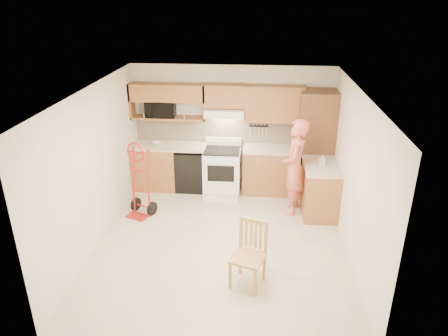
# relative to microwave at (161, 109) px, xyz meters

# --- Properties ---
(floor) EXTENTS (4.00, 4.50, 0.02)m
(floor) POSITION_rel_microwave_xyz_m (1.40, -2.08, -1.66)
(floor) COLOR beige
(floor) RESTS_ON ground
(ceiling) EXTENTS (4.00, 4.50, 0.02)m
(ceiling) POSITION_rel_microwave_xyz_m (1.40, -2.08, 0.86)
(ceiling) COLOR white
(ceiling) RESTS_ON ground
(wall_back) EXTENTS (4.00, 0.02, 2.50)m
(wall_back) POSITION_rel_microwave_xyz_m (1.40, 0.17, -0.40)
(wall_back) COLOR #F4EBCB
(wall_back) RESTS_ON ground
(wall_front) EXTENTS (4.00, 0.02, 2.50)m
(wall_front) POSITION_rel_microwave_xyz_m (1.40, -4.34, -0.40)
(wall_front) COLOR #F4EBCB
(wall_front) RESTS_ON ground
(wall_left) EXTENTS (0.02, 4.50, 2.50)m
(wall_left) POSITION_rel_microwave_xyz_m (-0.61, -2.08, -0.40)
(wall_left) COLOR #F4EBCB
(wall_left) RESTS_ON ground
(wall_right) EXTENTS (0.02, 4.50, 2.50)m
(wall_right) POSITION_rel_microwave_xyz_m (3.41, -2.08, -0.40)
(wall_right) COLOR #F4EBCB
(wall_right) RESTS_ON ground
(backsplash) EXTENTS (3.92, 0.03, 0.55)m
(backsplash) POSITION_rel_microwave_xyz_m (1.40, 0.15, -0.45)
(backsplash) COLOR beige
(backsplash) RESTS_ON wall_back
(lower_cab_left) EXTENTS (0.90, 0.60, 0.90)m
(lower_cab_left) POSITION_rel_microwave_xyz_m (-0.15, -0.14, -1.20)
(lower_cab_left) COLOR #A7733B
(lower_cab_left) RESTS_ON ground
(dishwasher) EXTENTS (0.60, 0.60, 0.85)m
(dishwasher) POSITION_rel_microwave_xyz_m (0.60, -0.14, -1.22)
(dishwasher) COLOR black
(dishwasher) RESTS_ON ground
(lower_cab_right) EXTENTS (1.14, 0.60, 0.90)m
(lower_cab_right) POSITION_rel_microwave_xyz_m (2.23, -0.14, -1.20)
(lower_cab_right) COLOR #A7733B
(lower_cab_right) RESTS_ON ground
(countertop_left) EXTENTS (1.50, 0.63, 0.04)m
(countertop_left) POSITION_rel_microwave_xyz_m (0.15, -0.13, -0.73)
(countertop_left) COLOR #BFAE95
(countertop_left) RESTS_ON lower_cab_left
(countertop_right) EXTENTS (1.14, 0.63, 0.04)m
(countertop_right) POSITION_rel_microwave_xyz_m (2.23, -0.13, -0.73)
(countertop_right) COLOR #BFAE95
(countertop_right) RESTS_ON lower_cab_right
(cab_return_right) EXTENTS (0.60, 1.00, 0.90)m
(cab_return_right) POSITION_rel_microwave_xyz_m (3.10, -0.94, -1.20)
(cab_return_right) COLOR #A7733B
(cab_return_right) RESTS_ON ground
(countertop_return) EXTENTS (0.63, 1.00, 0.04)m
(countertop_return) POSITION_rel_microwave_xyz_m (3.10, -0.94, -0.73)
(countertop_return) COLOR #BFAE95
(countertop_return) RESTS_ON cab_return_right
(pantry_tall) EXTENTS (0.70, 0.60, 2.10)m
(pantry_tall) POSITION_rel_microwave_xyz_m (3.05, -0.14, -0.60)
(pantry_tall) COLOR brown
(pantry_tall) RESTS_ON ground
(upper_cab_left) EXTENTS (1.50, 0.33, 0.34)m
(upper_cab_left) POSITION_rel_microwave_xyz_m (0.15, 0.00, 0.33)
(upper_cab_left) COLOR #A7733B
(upper_cab_left) RESTS_ON wall_back
(upper_shelf_mw) EXTENTS (1.50, 0.33, 0.04)m
(upper_shelf_mw) POSITION_rel_microwave_xyz_m (0.15, 0.00, -0.18)
(upper_shelf_mw) COLOR #A7733B
(upper_shelf_mw) RESTS_ON wall_back
(upper_cab_center) EXTENTS (0.76, 0.33, 0.44)m
(upper_cab_center) POSITION_rel_microwave_xyz_m (1.28, 0.00, 0.29)
(upper_cab_center) COLOR #A7733B
(upper_cab_center) RESTS_ON wall_back
(upper_cab_right) EXTENTS (1.14, 0.33, 0.70)m
(upper_cab_right) POSITION_rel_microwave_xyz_m (2.23, 0.00, 0.15)
(upper_cab_right) COLOR #A7733B
(upper_cab_right) RESTS_ON wall_back
(range_hood) EXTENTS (0.76, 0.46, 0.14)m
(range_hood) POSITION_rel_microwave_xyz_m (1.28, -0.06, -0.02)
(range_hood) COLOR white
(range_hood) RESTS_ON wall_back
(knife_strip) EXTENTS (0.40, 0.05, 0.29)m
(knife_strip) POSITION_rel_microwave_xyz_m (1.95, 0.12, -0.41)
(knife_strip) COLOR black
(knife_strip) RESTS_ON backsplash
(microwave) EXTENTS (0.59, 0.41, 0.32)m
(microwave) POSITION_rel_microwave_xyz_m (0.00, 0.00, 0.00)
(microwave) COLOR black
(microwave) RESTS_ON upper_shelf_mw
(range) EXTENTS (0.72, 0.95, 1.07)m
(range) POSITION_rel_microwave_xyz_m (1.24, -0.28, -1.12)
(range) COLOR white
(range) RESTS_ON ground
(person) EXTENTS (0.53, 0.71, 1.78)m
(person) POSITION_rel_microwave_xyz_m (2.62, -0.95, -0.76)
(person) COLOR #DF6856
(person) RESTS_ON ground
(hand_truck) EXTENTS (0.64, 0.61, 1.27)m
(hand_truck) POSITION_rel_microwave_xyz_m (-0.16, -1.34, -1.01)
(hand_truck) COLOR #AF2119
(hand_truck) RESTS_ON ground
(dining_chair) EXTENTS (0.56, 0.58, 0.95)m
(dining_chair) POSITION_rel_microwave_xyz_m (1.86, -3.13, -1.18)
(dining_chair) COLOR tan
(dining_chair) RESTS_ON ground
(soap_bottle) EXTENTS (0.10, 0.10, 0.18)m
(soap_bottle) POSITION_rel_microwave_xyz_m (3.10, -0.89, -0.62)
(soap_bottle) COLOR white
(soap_bottle) RESTS_ON countertop_return
(bowl) EXTENTS (0.23, 0.23, 0.05)m
(bowl) POSITION_rel_microwave_xyz_m (-0.07, -0.14, -0.68)
(bowl) COLOR white
(bowl) RESTS_ON countertop_left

